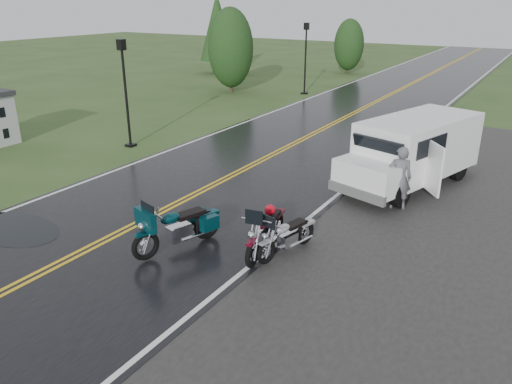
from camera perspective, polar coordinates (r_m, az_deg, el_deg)
ground at (r=13.55m, az=-14.71°, el=-4.34°), size 120.00×120.00×0.00m
road at (r=21.21m, az=4.75°, el=5.68°), size 8.00×100.00×0.04m
motorcycle_red at (r=11.06m, az=-0.42°, el=-5.82°), size 1.18×2.35×1.33m
motorcycle_teal at (r=11.61m, az=-12.62°, el=-4.80°), size 1.54×2.51×1.40m
motorcycle_silver at (r=11.24m, az=1.18°, el=-5.89°), size 1.11×2.03×1.14m
van_white at (r=15.65m, az=11.06°, el=3.84°), size 3.68×6.05×2.23m
person_at_van at (r=14.70m, az=16.07°, el=1.45°), size 0.78×0.64×1.84m
lamp_post_near_left at (r=20.81m, az=-14.64°, el=10.77°), size 0.37×0.37×4.29m
lamp_post_far_left at (r=32.22m, az=5.67°, el=14.92°), size 0.37×0.37×4.36m
tree_left_mid at (r=32.72m, az=-2.90°, el=15.19°), size 2.86×2.86×4.47m
tree_left_far at (r=41.97m, az=10.54°, el=15.63°), size 2.35×2.35×3.61m
pine_left_far at (r=41.44m, az=-4.40°, el=17.49°), size 2.88×2.88×5.99m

